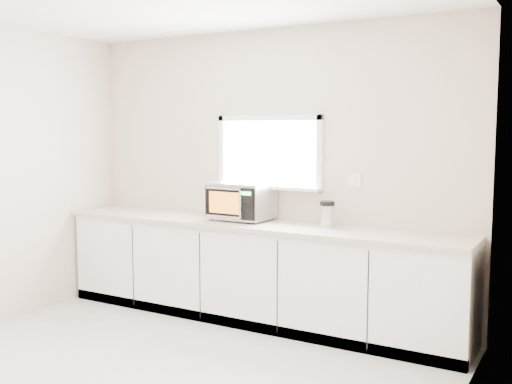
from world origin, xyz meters
The scene contains 7 objects.
back_wall centered at (0.00, 2.00, 1.36)m, with size 4.00×0.17×2.70m.
cabinets centered at (0.00, 1.70, 0.44)m, with size 3.92×0.60×0.88m, color white.
countertop centered at (0.00, 1.69, 0.90)m, with size 3.92×0.64×0.04m, color beige.
microwave centered at (-0.18, 1.78, 1.11)m, with size 0.55×0.46×0.35m.
knife_block centered at (-0.12, 1.78, 1.04)m, with size 0.12×0.21×0.29m.
cutting_board centered at (-0.37, 1.94, 1.07)m, with size 0.29×0.29×0.02m, color #A4773F.
coffee_grinder centered at (0.68, 1.80, 1.03)m, with size 0.14×0.14×0.23m.
Camera 1 is at (2.71, -2.98, 1.77)m, focal length 42.00 mm.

